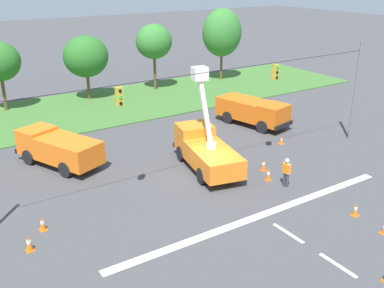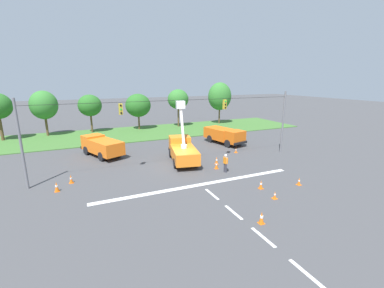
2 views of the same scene
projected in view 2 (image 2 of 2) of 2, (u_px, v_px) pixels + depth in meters
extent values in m
plane|color=#424244|center=(179.00, 167.00, 25.69)|extent=(200.00, 200.00, 0.00)
cube|color=#3D6B2D|center=(139.00, 133.00, 41.64)|extent=(56.00, 12.00, 0.10)
cube|color=silver|center=(201.00, 185.00, 21.33)|extent=(17.60, 0.50, 0.01)
cube|color=silver|center=(212.00, 194.00, 19.56)|extent=(0.20, 2.00, 0.01)
cube|color=silver|center=(234.00, 212.00, 16.90)|extent=(0.20, 2.00, 0.01)
cube|color=silver|center=(263.00, 237.00, 14.24)|extent=(0.20, 2.00, 0.01)
cube|color=silver|center=(306.00, 273.00, 11.58)|extent=(0.20, 2.00, 0.01)
cylinder|color=slate|center=(21.00, 145.00, 19.71)|extent=(0.20, 0.20, 7.20)
cylinder|color=slate|center=(283.00, 123.00, 29.91)|extent=(0.20, 0.20, 7.20)
cylinder|color=black|center=(178.00, 100.00, 24.07)|extent=(26.00, 0.03, 0.03)
cylinder|color=black|center=(120.00, 103.00, 21.99)|extent=(0.02, 0.02, 0.10)
cube|color=gold|center=(121.00, 109.00, 22.12)|extent=(0.32, 0.28, 0.96)
cylinder|color=black|center=(121.00, 105.00, 21.90)|extent=(0.16, 0.05, 0.16)
cylinder|color=green|center=(121.00, 109.00, 21.98)|extent=(0.16, 0.05, 0.16)
cylinder|color=black|center=(121.00, 113.00, 22.05)|extent=(0.16, 0.05, 0.16)
cylinder|color=black|center=(225.00, 99.00, 26.06)|extent=(0.02, 0.02, 0.10)
cube|color=gold|center=(225.00, 104.00, 26.19)|extent=(0.32, 0.28, 0.96)
cylinder|color=green|center=(226.00, 101.00, 25.97)|extent=(0.16, 0.05, 0.16)
cylinder|color=black|center=(225.00, 105.00, 26.05)|extent=(0.16, 0.05, 0.16)
cylinder|color=black|center=(225.00, 108.00, 26.13)|extent=(0.16, 0.05, 0.16)
cylinder|color=brown|center=(1.00, 129.00, 36.05)|extent=(0.42, 0.42, 3.34)
cylinder|color=brown|center=(47.00, 126.00, 39.11)|extent=(0.34, 0.34, 3.11)
ellipsoid|color=#33752D|center=(44.00, 105.00, 38.32)|extent=(3.91, 3.84, 4.26)
cylinder|color=brown|center=(92.00, 124.00, 41.63)|extent=(0.29, 0.29, 2.91)
ellipsoid|color=#286623|center=(90.00, 105.00, 40.89)|extent=(3.63, 3.23, 3.43)
cylinder|color=brown|center=(139.00, 123.00, 44.26)|extent=(0.29, 0.29, 2.39)
ellipsoid|color=#286623|center=(138.00, 105.00, 43.53)|extent=(4.25, 3.81, 3.90)
cylinder|color=brown|center=(178.00, 118.00, 46.74)|extent=(0.28, 0.28, 3.44)
ellipsoid|color=#33752D|center=(178.00, 99.00, 45.92)|extent=(3.77, 3.36, 3.51)
cylinder|color=brown|center=(219.00, 115.00, 49.99)|extent=(0.28, 0.28, 3.39)
ellipsoid|color=#33752D|center=(220.00, 96.00, 49.10)|extent=(4.57, 3.89, 5.25)
cube|color=orange|center=(185.00, 155.00, 26.01)|extent=(3.23, 4.82, 1.19)
cube|color=orange|center=(180.00, 144.00, 28.94)|extent=(2.61, 2.33, 1.81)
cube|color=#1E2838|center=(179.00, 140.00, 29.49)|extent=(1.97, 0.52, 0.81)
cube|color=black|center=(178.00, 148.00, 30.10)|extent=(2.33, 0.65, 0.30)
cylinder|color=black|center=(171.00, 153.00, 28.71)|extent=(0.49, 1.04, 1.00)
cylinder|color=black|center=(190.00, 152.00, 29.13)|extent=(0.49, 1.04, 1.00)
cylinder|color=black|center=(175.00, 163.00, 25.20)|extent=(0.49, 1.04, 1.00)
cylinder|color=black|center=(197.00, 162.00, 25.62)|extent=(0.49, 1.04, 1.00)
cylinder|color=silver|center=(184.00, 146.00, 26.13)|extent=(0.60, 0.60, 0.36)
cube|color=white|center=(182.00, 127.00, 26.63)|extent=(0.70, 2.21, 4.07)
cube|color=white|center=(180.00, 105.00, 27.03)|extent=(1.05, 0.97, 0.80)
cube|color=orange|center=(220.00, 133.00, 35.44)|extent=(3.19, 4.57, 1.49)
cube|color=orange|center=(235.00, 137.00, 33.12)|extent=(2.57, 2.23, 1.58)
cube|color=#1E2838|center=(239.00, 136.00, 32.57)|extent=(1.94, 0.54, 0.71)
cube|color=black|center=(241.00, 143.00, 32.52)|extent=(2.30, 0.67, 0.30)
cylinder|color=black|center=(239.00, 141.00, 34.11)|extent=(0.50, 1.04, 1.00)
cylinder|color=black|center=(228.00, 144.00, 32.88)|extent=(0.50, 1.04, 1.00)
cylinder|color=black|center=(221.00, 137.00, 36.81)|extent=(0.50, 1.04, 1.00)
cylinder|color=black|center=(210.00, 139.00, 35.58)|extent=(0.50, 1.04, 1.00)
cube|color=orange|center=(106.00, 147.00, 28.40)|extent=(3.71, 4.71, 1.44)
cube|color=orange|center=(93.00, 142.00, 30.33)|extent=(2.69, 2.49, 1.64)
cube|color=#1E2838|center=(90.00, 139.00, 30.68)|extent=(1.80, 0.85, 0.74)
cube|color=black|center=(90.00, 146.00, 31.14)|extent=(2.13, 1.04, 0.30)
cylinder|color=black|center=(86.00, 151.00, 29.64)|extent=(0.65, 1.03, 1.00)
cylinder|color=black|center=(103.00, 147.00, 31.12)|extent=(0.65, 1.03, 1.00)
cylinder|color=black|center=(101.00, 157.00, 27.35)|extent=(0.65, 1.03, 1.00)
cylinder|color=black|center=(118.00, 153.00, 28.82)|extent=(0.65, 1.03, 1.00)
cylinder|color=#383842|center=(226.00, 168.00, 24.04)|extent=(0.18, 0.18, 0.85)
cylinder|color=#383842|center=(225.00, 167.00, 24.21)|extent=(0.18, 0.18, 0.85)
cube|color=orange|center=(226.00, 160.00, 23.95)|extent=(0.28, 0.42, 0.60)
cube|color=silver|center=(226.00, 160.00, 23.95)|extent=(0.13, 0.43, 0.62)
cylinder|color=orange|center=(227.00, 161.00, 23.71)|extent=(0.11, 0.11, 0.55)
cylinder|color=orange|center=(224.00, 159.00, 24.16)|extent=(0.11, 0.11, 0.55)
sphere|color=tan|center=(226.00, 156.00, 23.84)|extent=(0.22, 0.22, 0.22)
sphere|color=white|center=(226.00, 155.00, 23.83)|extent=(0.26, 0.26, 0.26)
cube|color=orange|center=(216.00, 169.00, 25.13)|extent=(0.36, 0.36, 0.03)
cone|color=orange|center=(216.00, 165.00, 25.03)|extent=(0.31, 0.31, 0.79)
cylinder|color=white|center=(216.00, 164.00, 25.02)|extent=(0.20, 0.20, 0.14)
cube|color=orange|center=(57.00, 191.00, 20.02)|extent=(0.36, 0.36, 0.03)
cone|color=orange|center=(57.00, 186.00, 19.92)|extent=(0.31, 0.31, 0.79)
cylinder|color=white|center=(56.00, 186.00, 19.91)|extent=(0.19, 0.19, 0.14)
cube|color=orange|center=(275.00, 198.00, 18.82)|extent=(0.36, 0.36, 0.03)
cone|color=orange|center=(275.00, 195.00, 18.75)|extent=(0.22, 0.22, 0.55)
cylinder|color=white|center=(275.00, 194.00, 18.74)|extent=(0.14, 0.14, 0.10)
cube|color=orange|center=(71.00, 183.00, 21.66)|extent=(0.36, 0.36, 0.03)
cone|color=orange|center=(71.00, 179.00, 21.57)|extent=(0.28, 0.28, 0.71)
cylinder|color=white|center=(71.00, 178.00, 21.56)|extent=(0.17, 0.17, 0.13)
cube|color=orange|center=(236.00, 153.00, 30.61)|extent=(0.36, 0.36, 0.03)
cone|color=orange|center=(236.00, 150.00, 30.53)|extent=(0.24, 0.24, 0.59)
cylinder|color=white|center=(236.00, 150.00, 30.52)|extent=(0.15, 0.15, 0.11)
cube|color=orange|center=(299.00, 185.00, 21.28)|extent=(0.36, 0.36, 0.03)
cone|color=orange|center=(299.00, 181.00, 21.20)|extent=(0.24, 0.24, 0.61)
cylinder|color=white|center=(299.00, 181.00, 21.19)|extent=(0.15, 0.15, 0.11)
cube|color=orange|center=(261.00, 223.00, 15.59)|extent=(0.36, 0.36, 0.03)
cone|color=orange|center=(262.00, 217.00, 15.49)|extent=(0.30, 0.30, 0.76)
cylinder|color=white|center=(262.00, 217.00, 15.49)|extent=(0.19, 0.19, 0.14)
cube|color=orange|center=(261.00, 188.00, 20.56)|extent=(0.36, 0.36, 0.03)
cone|color=orange|center=(261.00, 184.00, 20.48)|extent=(0.27, 0.27, 0.69)
cylinder|color=white|center=(261.00, 184.00, 20.47)|extent=(0.17, 0.17, 0.12)
cube|color=orange|center=(217.00, 164.00, 26.48)|extent=(0.36, 0.36, 0.03)
cone|color=orange|center=(217.00, 160.00, 26.38)|extent=(0.31, 0.31, 0.78)
cylinder|color=white|center=(217.00, 160.00, 26.37)|extent=(0.19, 0.19, 0.14)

